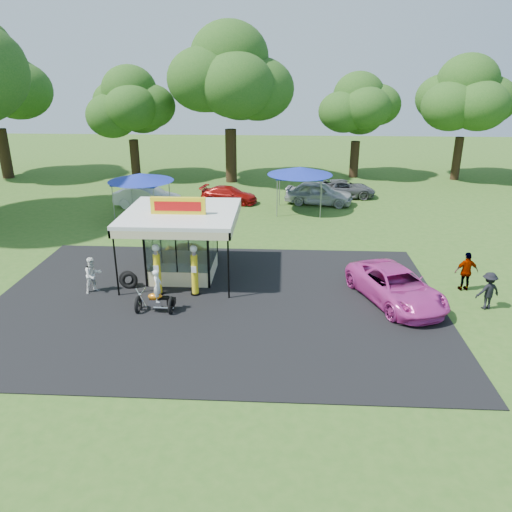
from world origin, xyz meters
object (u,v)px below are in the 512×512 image
object	(u,v)px
bg_car_d	(344,189)
gas_pump_left	(157,271)
spectator_east_b	(466,271)
bg_car_a	(148,197)
gas_station_kiosk	(182,242)
tent_west	(141,178)
a_frame_sign	(403,311)
tent_east	(300,171)
spectator_west	(93,275)
gas_pump_right	(195,272)
kiosk_car	(191,251)
pink_sedan	(396,286)
bg_car_b	(229,195)
spectator_east_a	(488,291)
motorcycle	(157,295)
bg_car_c	(319,193)

from	to	relation	value
bg_car_d	gas_pump_left	bearing A→B (deg)	149.43
spectator_east_b	bg_car_a	size ratio (longest dim) A/B	0.38
gas_station_kiosk	tent_west	world-z (taller)	gas_station_kiosk
gas_station_kiosk	a_frame_sign	xyz separation A→B (m)	(9.96, -4.30, -1.32)
gas_pump_left	tent_east	world-z (taller)	tent_east
gas_station_kiosk	a_frame_sign	size ratio (longest dim) A/B	5.89
spectator_west	gas_pump_right	bearing A→B (deg)	-47.57
gas_pump_left	kiosk_car	world-z (taller)	gas_pump_left
gas_pump_right	spectator_east_b	xyz separation A→B (m)	(12.60, 1.24, -0.23)
pink_sedan	bg_car_d	size ratio (longest dim) A/B	1.10
gas_station_kiosk	kiosk_car	distance (m)	2.56
spectator_west	gas_station_kiosk	bearing A→B (deg)	-17.06
gas_pump_left	a_frame_sign	xyz separation A→B (m)	(10.70, -2.01, -0.72)
gas_pump_left	bg_car_b	size ratio (longest dim) A/B	0.56
gas_pump_right	a_frame_sign	xyz separation A→B (m)	(8.99, -2.05, -0.70)
spectator_east_a	spectator_east_b	xyz separation A→B (m)	(-0.30, 1.92, 0.09)
bg_car_d	a_frame_sign	bearing A→B (deg)	178.89
gas_pump_left	spectator_east_a	distance (m)	14.62
gas_pump_left	tent_east	size ratio (longest dim) A/B	0.53
gas_pump_right	kiosk_car	world-z (taller)	gas_pump_right
pink_sedan	tent_east	distance (m)	15.46
a_frame_sign	bg_car_a	distance (m)	22.65
gas_pump_left	kiosk_car	xyz separation A→B (m)	(0.74, 4.50, -0.70)
motorcycle	tent_west	distance (m)	14.94
pink_sedan	bg_car_d	distance (m)	19.18
a_frame_sign	tent_west	size ratio (longest dim) A/B	0.21
spectator_east_b	bg_car_c	world-z (taller)	spectator_east_b
bg_car_b	bg_car_c	bearing A→B (deg)	-77.68
bg_car_c	tent_east	bearing A→B (deg)	154.56
spectator_west	spectator_east_b	bearing A→B (deg)	-43.16
kiosk_car	spectator_east_a	bearing A→B (deg)	-110.32
bg_car_d	tent_east	distance (m)	6.16
gas_pump_right	tent_east	distance (m)	15.54
gas_pump_right	tent_east	world-z (taller)	tent_east
pink_sedan	spectator_west	xyz separation A→B (m)	(-13.82, 0.28, 0.11)
spectator_east_b	gas_pump_right	bearing A→B (deg)	-0.71
spectator_east_a	tent_west	bearing A→B (deg)	-51.61
gas_station_kiosk	bg_car_a	distance (m)	13.65
spectator_east_b	bg_car_d	distance (m)	18.09
tent_west	gas_pump_right	bearing A→B (deg)	-65.03
motorcycle	pink_sedan	size ratio (longest dim) A/B	0.37
gas_pump_right	bg_car_c	world-z (taller)	gas_pump_right
a_frame_sign	tent_east	world-z (taller)	tent_east
kiosk_car	gas_pump_right	bearing A→B (deg)	-167.80
bg_car_c	spectator_west	bearing A→B (deg)	157.03
tent_east	motorcycle	bearing A→B (deg)	-111.58
gas_pump_right	pink_sedan	bearing A→B (deg)	-1.51
pink_sedan	bg_car_a	xyz separation A→B (m)	(-15.12, 15.10, 0.05)
bg_car_a	bg_car_d	xyz separation A→B (m)	(14.92, 4.08, -0.12)
bg_car_b	tent_east	world-z (taller)	tent_east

